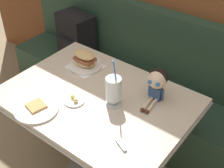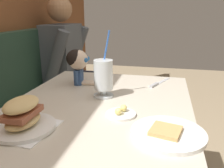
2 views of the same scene
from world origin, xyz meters
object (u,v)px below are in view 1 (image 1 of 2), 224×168
(toast_plate, at_px, (36,109))
(butter_saucer, at_px, (74,100))
(milkshake_glass, at_px, (113,90))
(seated_doll, at_px, (157,81))
(butter_knife, at_px, (125,150))
(sandwich_plate, at_px, (85,61))
(backpack, at_px, (75,34))

(toast_plate, distance_m, butter_saucer, 0.22)
(butter_saucer, bearing_deg, toast_plate, -123.22)
(milkshake_glass, distance_m, seated_doll, 0.25)
(milkshake_glass, height_order, butter_knife, milkshake_glass)
(milkshake_glass, distance_m, butter_knife, 0.37)
(sandwich_plate, height_order, backpack, sandwich_plate)
(butter_saucer, distance_m, seated_doll, 0.49)
(milkshake_glass, height_order, sandwich_plate, milkshake_glass)
(sandwich_plate, xyz_separation_m, seated_doll, (0.55, 0.00, 0.08))
(sandwich_plate, relative_size, butter_saucer, 1.83)
(butter_saucer, distance_m, backpack, 0.99)
(butter_knife, bearing_deg, milkshake_glass, 136.40)
(seated_doll, height_order, backpack, seated_doll)
(milkshake_glass, height_order, butter_saucer, milkshake_glass)
(butter_knife, xyz_separation_m, seated_doll, (-0.09, 0.43, 0.12))
(toast_plate, bearing_deg, backpack, 121.67)
(butter_saucer, height_order, backpack, backpack)
(butter_knife, bearing_deg, backpack, 143.21)
(sandwich_plate, distance_m, seated_doll, 0.55)
(butter_saucer, relative_size, seated_doll, 0.54)
(milkshake_glass, bearing_deg, butter_saucer, -147.35)
(butter_knife, bearing_deg, sandwich_plate, 146.03)
(butter_knife, bearing_deg, toast_plate, -173.80)
(seated_doll, bearing_deg, butter_knife, -78.30)
(sandwich_plate, height_order, butter_saucer, sandwich_plate)
(butter_knife, xyz_separation_m, backpack, (-1.12, 0.84, -0.09))
(milkshake_glass, distance_m, backpack, 1.07)
(seated_doll, relative_size, backpack, 0.55)
(milkshake_glass, xyz_separation_m, sandwich_plate, (-0.38, 0.19, -0.06))
(seated_doll, bearing_deg, toast_plate, -134.04)
(butter_knife, bearing_deg, seated_doll, 101.70)
(seated_doll, bearing_deg, milkshake_glass, -131.40)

